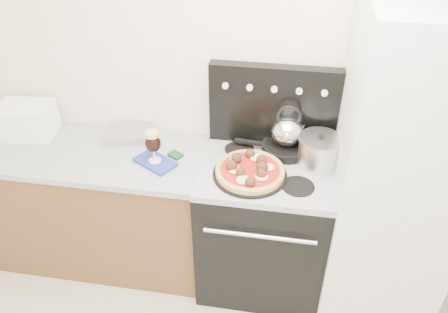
% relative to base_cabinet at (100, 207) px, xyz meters
% --- Properties ---
extents(room_shell, '(3.52, 3.01, 2.52)m').
position_rel_base_cabinet_xyz_m(room_shell, '(1.02, -0.91, 0.82)').
color(room_shell, '#BBB6AD').
rests_on(room_shell, ground).
extents(base_cabinet, '(1.45, 0.60, 0.86)m').
position_rel_base_cabinet_xyz_m(base_cabinet, '(0.00, 0.00, 0.00)').
color(base_cabinet, brown).
rests_on(base_cabinet, ground).
extents(countertop, '(1.48, 0.63, 0.04)m').
position_rel_base_cabinet_xyz_m(countertop, '(0.00, 0.00, 0.45)').
color(countertop, '#AAAAAE').
rests_on(countertop, base_cabinet).
extents(stove_body, '(0.76, 0.65, 0.88)m').
position_rel_base_cabinet_xyz_m(stove_body, '(1.10, -0.02, 0.01)').
color(stove_body, black).
rests_on(stove_body, ground).
extents(cooktop, '(0.76, 0.65, 0.04)m').
position_rel_base_cabinet_xyz_m(cooktop, '(1.10, -0.02, 0.47)').
color(cooktop, '#ADADB2').
rests_on(cooktop, stove_body).
extents(backguard, '(0.76, 0.08, 0.50)m').
position_rel_base_cabinet_xyz_m(backguard, '(1.10, 0.25, 0.74)').
color(backguard, black).
rests_on(backguard, cooktop).
extents(fridge, '(0.64, 0.68, 1.90)m').
position_rel_base_cabinet_xyz_m(fridge, '(1.80, -0.05, 0.52)').
color(fridge, silver).
rests_on(fridge, ground).
extents(toaster_oven, '(0.35, 0.28, 0.21)m').
position_rel_base_cabinet_xyz_m(toaster_oven, '(-0.44, 0.11, 0.57)').
color(toaster_oven, white).
rests_on(toaster_oven, countertop).
extents(foil_sheet, '(0.31, 0.25, 0.05)m').
position_rel_base_cabinet_xyz_m(foil_sheet, '(0.21, 0.17, 0.50)').
color(foil_sheet, silver).
rests_on(foil_sheet, countertop).
extents(oven_mitt, '(0.28, 0.24, 0.02)m').
position_rel_base_cabinet_xyz_m(oven_mitt, '(0.45, -0.07, 0.48)').
color(oven_mitt, '#26339D').
rests_on(oven_mitt, countertop).
extents(beer_glass, '(0.10, 0.10, 0.20)m').
position_rel_base_cabinet_xyz_m(beer_glass, '(0.45, -0.07, 0.59)').
color(beer_glass, black).
rests_on(beer_glass, oven_mitt).
extents(pizza_pan, '(0.51, 0.51, 0.01)m').
position_rel_base_cabinet_xyz_m(pizza_pan, '(1.02, -0.12, 0.50)').
color(pizza_pan, black).
rests_on(pizza_pan, cooktop).
extents(pizza, '(0.46, 0.46, 0.05)m').
position_rel_base_cabinet_xyz_m(pizza, '(1.02, -0.12, 0.53)').
color(pizza, tan).
rests_on(pizza, pizza_pan).
extents(skillet, '(0.31, 0.31, 0.05)m').
position_rel_base_cabinet_xyz_m(skillet, '(1.20, 0.15, 0.52)').
color(skillet, black).
rests_on(skillet, cooktop).
extents(tea_kettle, '(0.21, 0.21, 0.22)m').
position_rel_base_cabinet_xyz_m(tea_kettle, '(1.20, 0.15, 0.65)').
color(tea_kettle, silver).
rests_on(tea_kettle, skillet).
extents(stock_pot, '(0.29, 0.29, 0.17)m').
position_rel_base_cabinet_xyz_m(stock_pot, '(1.39, 0.05, 0.58)').
color(stock_pot, silver).
rests_on(stock_pot, cooktop).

